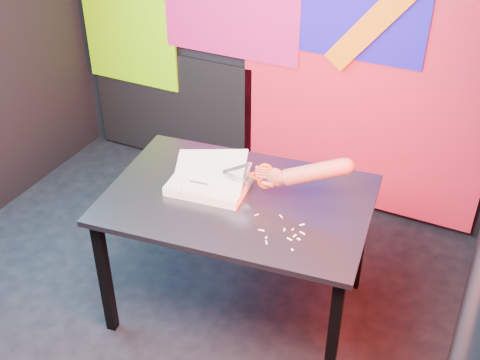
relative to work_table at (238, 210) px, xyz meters
The scene contains 7 objects.
room 0.83m from the work_table, 141.90° to the right, with size 3.01×3.01×2.71m.
backdrop 1.25m from the work_table, 104.90° to the left, with size 2.88×0.05×2.08m.
work_table is the anchor object (origin of this frame).
printout_stack 0.20m from the work_table, behind, with size 0.43×0.33×0.20m.
scissors 0.24m from the work_table, 21.22° to the left, with size 0.24×0.07×0.14m.
hand_forearm 0.42m from the work_table, 17.08° to the left, with size 0.44×0.16×0.19m.
paper_clippings 0.36m from the work_table, 26.48° to the right, with size 0.27×0.23×0.00m.
Camera 1 is at (1.44, -1.88, 2.48)m, focal length 45.00 mm.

